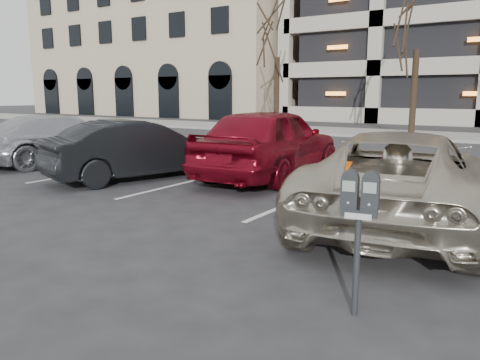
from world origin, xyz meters
name	(u,v)px	position (x,y,z in m)	size (l,w,h in m)	color
ground	(340,233)	(0.00, 0.00, 0.00)	(140.00, 140.00, 0.00)	#28282B
stall_lines	(317,192)	(-1.40, 2.30, 0.01)	(16.90, 5.20, 0.00)	silver
office_building	(185,34)	(-28.00, 29.92, 7.49)	(26.00, 16.20, 15.00)	tan
tree_a	(278,11)	(-10.00, 16.00, 6.05)	(3.68, 3.68, 8.37)	black
parking_meter	(359,208)	(1.02, -2.23, 0.96)	(0.34, 0.18, 1.25)	black
suv_silver	(399,178)	(0.51, 0.95, 0.69)	(3.06, 5.26, 1.38)	beige
car_red	(270,142)	(-3.02, 3.28, 0.81)	(1.92, 4.76, 1.62)	maroon
car_dark	(137,149)	(-5.45, 1.48, 0.67)	(1.41, 4.05, 1.33)	black
car_silver	(64,139)	(-8.89, 2.05, 0.67)	(1.88, 4.63, 1.34)	#B6BABE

